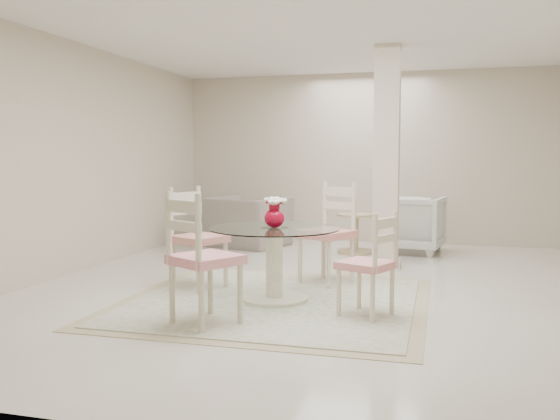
% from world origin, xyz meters
% --- Properties ---
extents(ground, '(7.00, 7.00, 0.00)m').
position_xyz_m(ground, '(0.00, 0.00, 0.00)').
color(ground, white).
rests_on(ground, ground).
extents(room_shell, '(6.02, 7.02, 2.71)m').
position_xyz_m(room_shell, '(0.00, 0.00, 1.86)').
color(room_shell, beige).
rests_on(room_shell, ground).
extents(column, '(0.30, 0.30, 2.70)m').
position_xyz_m(column, '(0.50, 1.30, 1.35)').
color(column, beige).
rests_on(column, ground).
extents(area_rug, '(2.81, 2.81, 0.02)m').
position_xyz_m(area_rug, '(-0.35, -0.76, 0.01)').
color(area_rug, tan).
rests_on(area_rug, ground).
extents(dining_table, '(1.21, 1.21, 0.70)m').
position_xyz_m(dining_table, '(-0.35, -0.76, 0.36)').
color(dining_table, '#F8F3CC').
rests_on(dining_table, ground).
extents(red_vase, '(0.22, 0.21, 0.29)m').
position_xyz_m(red_vase, '(-0.35, -0.76, 0.84)').
color(red_vase, '#AB0520').
rests_on(red_vase, dining_table).
extents(dining_chair_east, '(0.53, 0.53, 1.00)m').
position_xyz_m(dining_chair_east, '(0.61, -1.11, 0.53)').
color(dining_chair_east, '#F1E2C6').
rests_on(dining_chair_east, ground).
extents(dining_chair_north, '(0.65, 0.65, 1.20)m').
position_xyz_m(dining_chair_north, '(0.01, 0.20, 0.63)').
color(dining_chair_north, beige).
rests_on(dining_chair_north, ground).
extents(dining_chair_west, '(0.61, 0.61, 1.16)m').
position_xyz_m(dining_chair_west, '(-1.31, -0.41, 0.61)').
color(dining_chair_west, beige).
rests_on(dining_chair_west, ground).
extents(dining_chair_south, '(0.65, 0.65, 1.19)m').
position_xyz_m(dining_chair_south, '(-0.71, -1.72, 0.63)').
color(dining_chair_south, beige).
rests_on(dining_chair_south, ground).
extents(recliner_taupe, '(1.42, 1.32, 0.76)m').
position_xyz_m(recliner_taupe, '(-1.73, 2.52, 0.38)').
color(recliner_taupe, gray).
rests_on(recliner_taupe, ground).
extents(armchair_white, '(1.00, 1.02, 0.82)m').
position_xyz_m(armchair_white, '(0.74, 2.63, 0.41)').
color(armchair_white, silver).
rests_on(armchair_white, ground).
extents(side_table, '(0.54, 0.54, 0.56)m').
position_xyz_m(side_table, '(-0.00, 2.30, 0.26)').
color(side_table, tan).
rests_on(side_table, ground).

